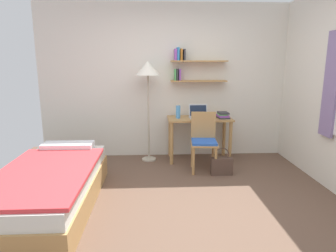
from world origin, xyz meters
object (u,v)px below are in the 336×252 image
Objects in this scene: desk at (199,126)px; handbag at (221,165)px; laptop at (198,114)px; book_stack at (223,115)px; water_bottle at (178,112)px; bed at (50,187)px; standing_lamp at (148,74)px; desk_chair at (204,139)px.

handbag is (0.23, -0.70, -0.45)m from desk.
laptop is 1.25× the size of book_stack.
water_bottle is (-0.34, -0.04, 0.05)m from laptop.
bed is 6.60× the size of laptop.
bed is at bearing -146.65° from book_stack.
desk_chair is at bearing -31.09° from standing_lamp.
bed is 2.54m from desk.
standing_lamp is 7.83× the size of water_bottle.
handbag is (2.18, 0.88, -0.10)m from bed.
desk_chair is at bearing -90.73° from desk.
handbag is (0.25, -0.72, -0.64)m from laptop.
desk_chair is 3.54× the size of book_stack.
water_bottle is at bearing 131.04° from handbag.
standing_lamp reaches higher than bed.
desk_chair is 0.58m from laptop.
desk is at bearing 89.27° from desk_chair.
handbag is at bearing -71.90° from desk.
desk_chair reaches higher than desk.
book_stack is at bearing -2.10° from water_bottle.
book_stack is at bearing 77.21° from handbag.
laptop is (1.93, 1.60, 0.54)m from bed.
desk is at bearing -1.79° from standing_lamp.
desk_chair is at bearing -131.74° from book_stack.
bed is 2.30m from water_bottle.
handbag is (-0.15, -0.65, -0.63)m from book_stack.
laptop is 0.99m from handbag.
bed is 1.96× the size of desk.
desk is 0.64× the size of standing_lamp.
book_stack reaches higher than handbag.
bed is at bearing -140.40° from laptop.
water_bottle is at bearing -173.00° from laptop.
standing_lamp is (-0.84, 0.51, 0.96)m from desk_chair.
water_bottle is (0.49, -0.05, -0.62)m from standing_lamp.
desk is 1.19× the size of desk_chair.
standing_lamp reaches higher than desk_chair.
standing_lamp is at bearing 176.32° from book_stack.
bed is at bearing -135.59° from water_bottle.
standing_lamp is at bearing 178.21° from desk.
bed is 4.98× the size of handbag.
water_bottle reaches higher than book_stack.
book_stack reaches higher than bed.
desk is at bearing 172.12° from book_stack.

